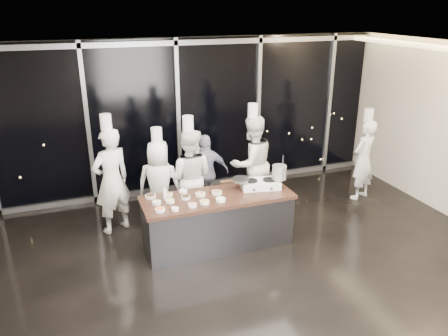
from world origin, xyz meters
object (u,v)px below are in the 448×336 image
(demo_counter, at_px, (218,220))
(chef_far_left, at_px, (112,180))
(frying_pan, at_px, (240,180))
(chef_side, at_px, (363,159))
(stock_pot, at_px, (279,172))
(chef_center, at_px, (190,177))
(chef_left, at_px, (159,183))
(guest, at_px, (206,173))
(chef_right, at_px, (252,163))
(stove, at_px, (260,184))

(demo_counter, bearing_deg, chef_far_left, 144.47)
(frying_pan, bearing_deg, chef_side, 23.73)
(demo_counter, bearing_deg, stock_pot, 0.92)
(chef_side, bearing_deg, chef_far_left, -25.13)
(stock_pot, distance_m, chef_center, 1.63)
(chef_left, height_order, chef_center, chef_center)
(guest, distance_m, chef_side, 3.23)
(guest, bearing_deg, chef_right, 166.64)
(guest, relative_size, chef_right, 0.72)
(frying_pan, xyz_separation_m, chef_side, (2.96, 0.65, -0.21))
(demo_counter, height_order, stock_pot, stock_pot)
(stove, distance_m, guest, 1.40)
(chef_far_left, xyz_separation_m, chef_side, (4.97, -0.31, -0.11))
(stove, xyz_separation_m, chef_far_left, (-2.35, 1.02, -0.00))
(demo_counter, relative_size, guest, 1.61)
(chef_center, height_order, guest, chef_center)
(stock_pot, bearing_deg, chef_side, 18.82)
(demo_counter, bearing_deg, chef_side, 13.26)
(stove, relative_size, chef_left, 0.39)
(chef_left, bearing_deg, stock_pot, 173.88)
(chef_far_left, height_order, chef_side, chef_far_left)
(chef_left, bearing_deg, stove, 171.10)
(stove, bearing_deg, frying_pan, -178.47)
(frying_pan, relative_size, chef_far_left, 0.25)
(chef_left, height_order, guest, chef_left)
(chef_far_left, bearing_deg, frying_pan, 130.08)
(demo_counter, relative_size, stock_pot, 10.32)
(stock_pot, height_order, chef_center, chef_center)
(chef_center, bearing_deg, chef_side, -158.44)
(demo_counter, xyz_separation_m, stove, (0.79, 0.09, 0.51))
(chef_far_left, distance_m, chef_side, 4.98)
(stove, distance_m, chef_right, 1.05)
(demo_counter, height_order, chef_side, chef_side)
(demo_counter, xyz_separation_m, guest, (0.23, 1.36, 0.31))
(stove, bearing_deg, stock_pot, -2.10)
(frying_pan, distance_m, chef_center, 1.05)
(chef_side, bearing_deg, frying_pan, -9.12)
(chef_right, bearing_deg, guest, -28.26)
(chef_far_left, distance_m, chef_center, 1.36)
(chef_center, relative_size, chef_right, 0.96)
(chef_left, relative_size, guest, 1.21)
(guest, distance_m, chef_right, 0.89)
(stove, bearing_deg, chef_side, 26.48)
(chef_left, distance_m, chef_center, 0.55)
(stove, relative_size, chef_center, 0.35)
(stock_pot, xyz_separation_m, chef_center, (-1.31, 0.93, -0.26))
(frying_pan, xyz_separation_m, chef_left, (-1.19, 0.90, -0.25))
(frying_pan, xyz_separation_m, chef_far_left, (-2.01, 0.96, -0.10))
(demo_counter, relative_size, chef_left, 1.34)
(demo_counter, relative_size, chef_center, 1.22)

